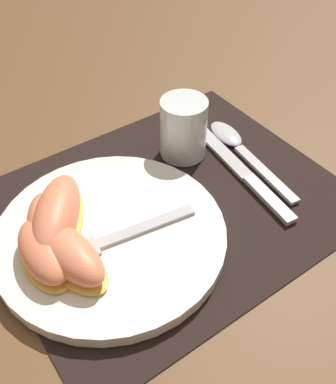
{
  "coord_description": "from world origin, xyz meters",
  "views": [
    {
      "loc": [
        -0.24,
        -0.33,
        0.41
      ],
      "look_at": [
        -0.0,
        -0.0,
        0.02
      ],
      "focal_mm": 42.0,
      "sensor_mm": 36.0,
      "label": 1
    }
  ],
  "objects_px": {
    "plate": "(111,236)",
    "spoon": "(236,144)",
    "knife": "(241,170)",
    "citrus_wedge_2": "(44,252)",
    "fork": "(104,242)",
    "citrus_wedge_1": "(48,235)",
    "citrus_wedge_3": "(67,253)",
    "citrus_wedge_0": "(57,217)",
    "juice_glass": "(183,131)"
  },
  "relations": [
    {
      "from": "juice_glass",
      "to": "knife",
      "type": "bearing_deg",
      "value": -63.59
    },
    {
      "from": "knife",
      "to": "plate",
      "type": "bearing_deg",
      "value": -179.57
    },
    {
      "from": "spoon",
      "to": "citrus_wedge_2",
      "type": "relative_size",
      "value": 1.86
    },
    {
      "from": "spoon",
      "to": "fork",
      "type": "bearing_deg",
      "value": -166.52
    },
    {
      "from": "citrus_wedge_0",
      "to": "citrus_wedge_1",
      "type": "xyz_separation_m",
      "value": [
        -0.02,
        -0.01,
        -0.0
      ]
    },
    {
      "from": "plate",
      "to": "citrus_wedge_0",
      "type": "relative_size",
      "value": 2.01
    },
    {
      "from": "citrus_wedge_2",
      "to": "fork",
      "type": "bearing_deg",
      "value": -14.38
    },
    {
      "from": "juice_glass",
      "to": "spoon",
      "type": "distance_m",
      "value": 0.09
    },
    {
      "from": "knife",
      "to": "citrus_wedge_3",
      "type": "distance_m",
      "value": 0.27
    },
    {
      "from": "plate",
      "to": "fork",
      "type": "height_order",
      "value": "fork"
    },
    {
      "from": "juice_glass",
      "to": "citrus_wedge_3",
      "type": "distance_m",
      "value": 0.24
    },
    {
      "from": "fork",
      "to": "citrus_wedge_3",
      "type": "bearing_deg",
      "value": 179.93
    },
    {
      "from": "juice_glass",
      "to": "knife",
      "type": "distance_m",
      "value": 0.1
    },
    {
      "from": "juice_glass",
      "to": "citrus_wedge_2",
      "type": "height_order",
      "value": "juice_glass"
    },
    {
      "from": "citrus_wedge_0",
      "to": "citrus_wedge_3",
      "type": "height_order",
      "value": "citrus_wedge_0"
    },
    {
      "from": "knife",
      "to": "citrus_wedge_3",
      "type": "bearing_deg",
      "value": -176.92
    },
    {
      "from": "spoon",
      "to": "plate",
      "type": "bearing_deg",
      "value": -168.64
    },
    {
      "from": "plate",
      "to": "citrus_wedge_3",
      "type": "bearing_deg",
      "value": -167.72
    },
    {
      "from": "citrus_wedge_0",
      "to": "citrus_wedge_2",
      "type": "xyz_separation_m",
      "value": [
        -0.03,
        -0.03,
        -0.0
      ]
    },
    {
      "from": "citrus_wedge_1",
      "to": "citrus_wedge_2",
      "type": "xyz_separation_m",
      "value": [
        -0.01,
        -0.02,
        0.0
      ]
    },
    {
      "from": "juice_glass",
      "to": "citrus_wedge_2",
      "type": "distance_m",
      "value": 0.25
    },
    {
      "from": "knife",
      "to": "citrus_wedge_0",
      "type": "distance_m",
      "value": 0.25
    },
    {
      "from": "spoon",
      "to": "citrus_wedge_3",
      "type": "distance_m",
      "value": 0.3
    },
    {
      "from": "juice_glass",
      "to": "spoon",
      "type": "bearing_deg",
      "value": -25.02
    },
    {
      "from": "citrus_wedge_0",
      "to": "knife",
      "type": "bearing_deg",
      "value": -8.11
    },
    {
      "from": "knife",
      "to": "citrus_wedge_1",
      "type": "relative_size",
      "value": 1.63
    },
    {
      "from": "plate",
      "to": "spoon",
      "type": "bearing_deg",
      "value": 11.36
    },
    {
      "from": "juice_glass",
      "to": "citrus_wedge_1",
      "type": "bearing_deg",
      "value": -165.83
    },
    {
      "from": "plate",
      "to": "spoon",
      "type": "distance_m",
      "value": 0.24
    },
    {
      "from": "plate",
      "to": "spoon",
      "type": "relative_size",
      "value": 1.39
    },
    {
      "from": "plate",
      "to": "spoon",
      "type": "height_order",
      "value": "plate"
    },
    {
      "from": "fork",
      "to": "citrus_wedge_1",
      "type": "bearing_deg",
      "value": 143.92
    },
    {
      "from": "knife",
      "to": "citrus_wedge_0",
      "type": "bearing_deg",
      "value": 171.89
    },
    {
      "from": "knife",
      "to": "spoon",
      "type": "relative_size",
      "value": 1.18
    },
    {
      "from": "fork",
      "to": "citrus_wedge_2",
      "type": "bearing_deg",
      "value": 165.62
    },
    {
      "from": "citrus_wedge_2",
      "to": "citrus_wedge_3",
      "type": "distance_m",
      "value": 0.02
    },
    {
      "from": "citrus_wedge_2",
      "to": "citrus_wedge_1",
      "type": "bearing_deg",
      "value": 56.15
    },
    {
      "from": "spoon",
      "to": "citrus_wedge_1",
      "type": "height_order",
      "value": "citrus_wedge_1"
    },
    {
      "from": "knife",
      "to": "citrus_wedge_3",
      "type": "relative_size",
      "value": 1.83
    },
    {
      "from": "citrus_wedge_0",
      "to": "citrus_wedge_3",
      "type": "bearing_deg",
      "value": -104.78
    },
    {
      "from": "knife",
      "to": "citrus_wedge_2",
      "type": "bearing_deg",
      "value": 179.64
    },
    {
      "from": "citrus_wedge_0",
      "to": "citrus_wedge_1",
      "type": "distance_m",
      "value": 0.02
    },
    {
      "from": "fork",
      "to": "citrus_wedge_0",
      "type": "distance_m",
      "value": 0.06
    },
    {
      "from": "spoon",
      "to": "citrus_wedge_0",
      "type": "relative_size",
      "value": 1.44
    },
    {
      "from": "knife",
      "to": "fork",
      "type": "distance_m",
      "value": 0.22
    },
    {
      "from": "knife",
      "to": "spoon",
      "type": "distance_m",
      "value": 0.06
    },
    {
      "from": "knife",
      "to": "spoon",
      "type": "height_order",
      "value": "spoon"
    },
    {
      "from": "fork",
      "to": "knife",
      "type": "bearing_deg",
      "value": 3.7
    },
    {
      "from": "plate",
      "to": "juice_glass",
      "type": "height_order",
      "value": "juice_glass"
    },
    {
      "from": "fork",
      "to": "citrus_wedge_0",
      "type": "relative_size",
      "value": 1.46
    }
  ]
}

